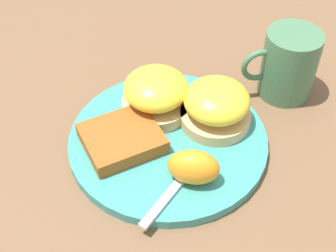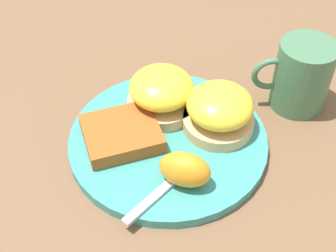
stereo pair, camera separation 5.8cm
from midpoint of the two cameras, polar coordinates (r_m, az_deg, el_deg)
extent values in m
plane|color=brown|center=(0.60, -2.74, -2.40)|extent=(1.10, 1.10, 0.00)
cylinder|color=teal|center=(0.60, -2.77, -1.95)|extent=(0.25, 0.25, 0.01)
cylinder|color=tan|center=(0.61, 3.06, 0.95)|extent=(0.09, 0.09, 0.02)
ellipsoid|color=yellow|center=(0.58, 3.17, 3.03)|extent=(0.08, 0.08, 0.04)
cylinder|color=tan|center=(0.62, -4.10, 2.43)|extent=(0.09, 0.09, 0.02)
ellipsoid|color=yellow|center=(0.60, -4.25, 4.50)|extent=(0.08, 0.08, 0.04)
cube|color=#994F1D|center=(0.58, -8.42, -1.96)|extent=(0.11, 0.10, 0.02)
ellipsoid|color=orange|center=(0.53, 0.02, -5.23)|extent=(0.07, 0.05, 0.04)
cube|color=silver|center=(0.53, -2.72, -8.20)|extent=(0.09, 0.09, 0.00)
cube|color=silver|center=(0.61, 4.74, 0.33)|extent=(0.05, 0.05, 0.00)
cylinder|color=#42704C|center=(0.66, 12.14, 7.27)|extent=(0.08, 0.08, 0.10)
torus|color=#42704C|center=(0.64, 8.55, 7.21)|extent=(0.05, 0.01, 0.05)
camera|label=1|loc=(0.03, -92.87, -2.93)|focal=50.00mm
camera|label=2|loc=(0.03, 87.13, 2.93)|focal=50.00mm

